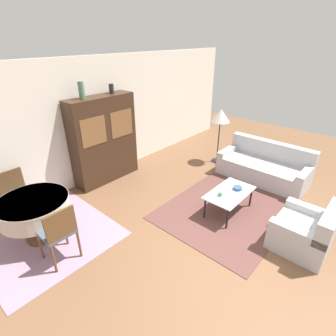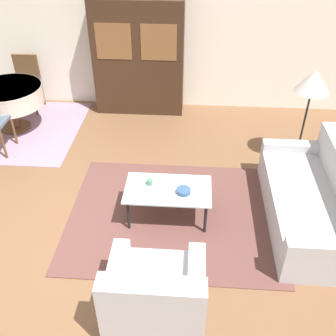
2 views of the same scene
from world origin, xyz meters
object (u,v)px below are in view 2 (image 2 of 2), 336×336
dining_chair_far (26,79)px  cup (150,182)px  display_cabinet (139,58)px  floor_lamp (313,83)px  coffee_table (168,192)px  dining_table (8,96)px  couch (314,202)px  armchair (155,296)px  bowl (183,191)px

dining_chair_far → cup: dining_chair_far is taller
dining_chair_far → cup: bearing=132.9°
display_cabinet → floor_lamp: bearing=-29.7°
coffee_table → dining_table: 3.37m
coffee_table → floor_lamp: size_ratio=0.72×
display_cabinet → couch: bearing=-48.6°
armchair → dining_chair_far: 4.94m
display_cabinet → armchair: bearing=-80.8°
floor_lamp → cup: size_ratio=19.37×
dining_table → cup: 3.14m
coffee_table → display_cabinet: 2.97m
cup → bowl: size_ratio=0.44×
couch → floor_lamp: size_ratio=1.39×
couch → floor_lamp: 1.62m
dining_chair_far → bowl: dining_chair_far is taller
couch → coffee_table: bearing=92.0°
dining_chair_far → floor_lamp: bearing=163.3°
couch → armchair: couch is taller
couch → bowl: size_ratio=11.87×
armchair → couch: bearing=39.3°
couch → cup: 1.98m
coffee_table → display_cabinet: (-0.70, 2.83, 0.57)m
couch → dining_chair_far: size_ratio=2.08×
floor_lamp → coffee_table: bearing=-142.7°
floor_lamp → cup: (-2.05, -1.32, -0.74)m
armchair → floor_lamp: 3.45m
cup → floor_lamp: bearing=32.7°
bowl → couch: bearing=4.4°
cup → couch: bearing=-0.3°
armchair → floor_lamp: bearing=56.3°
armchair → dining_chair_far: dining_chair_far is taller
armchair → display_cabinet: bearing=99.2°
dining_table → couch: bearing=-23.4°
coffee_table → dining_chair_far: (-2.71, 2.75, 0.16)m
dining_table → bowl: bearing=-35.2°
couch → display_cabinet: size_ratio=1.02×
armchair → cup: (-0.21, 1.45, 0.18)m
dining_table → dining_chair_far: dining_chair_far is taller
armchair → dining_table: size_ratio=0.82×
coffee_table → cup: (-0.22, 0.07, 0.08)m
couch → floor_lamp: floor_lamp is taller
couch → dining_table: 4.86m
floor_lamp → bowl: bearing=-138.6°
couch → armchair: bearing=129.3°
armchair → coffee_table: 1.38m
floor_lamp → cup: 2.55m
dining_table → cup: bearing=-37.6°
dining_chair_far → cup: 3.66m
bowl → armchair: bearing=-98.7°
coffee_table → bowl: 0.21m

